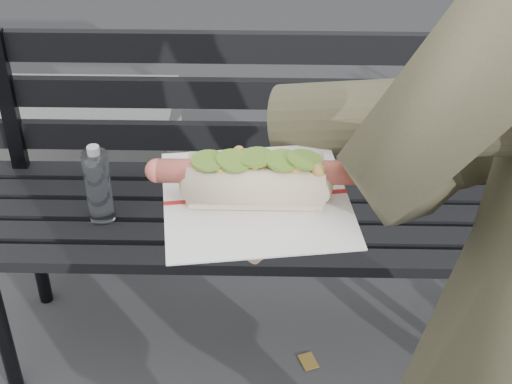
% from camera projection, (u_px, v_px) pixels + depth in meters
% --- Properties ---
extents(park_bench, '(1.50, 0.44, 0.88)m').
position_uv_depth(park_bench, '(261.00, 181.00, 2.01)').
color(park_bench, black).
rests_on(park_bench, ground).
extents(concrete_block, '(1.20, 0.40, 0.40)m').
position_uv_depth(concrete_block, '(4.00, 152.00, 2.72)').
color(concrete_block, slate).
rests_on(concrete_block, ground).
extents(held_hotdog, '(0.63, 0.31, 0.20)m').
position_uv_depth(held_hotdog, '(440.00, 135.00, 0.83)').
color(held_hotdog, '#4C4A33').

